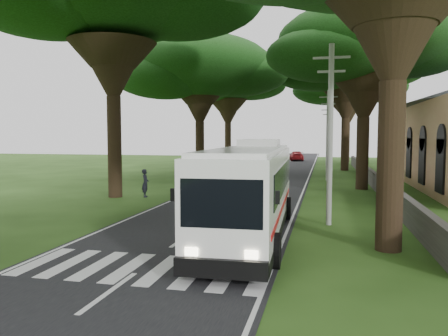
{
  "coord_description": "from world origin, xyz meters",
  "views": [
    {
      "loc": [
        5.3,
        -13.9,
        4.0
      ],
      "look_at": [
        -0.17,
        9.65,
        2.2
      ],
      "focal_mm": 35.0,
      "sensor_mm": 36.0,
      "label": 1
    }
  ],
  "objects_px": {
    "pole_mid": "(328,134)",
    "distant_car_c": "(296,156)",
    "pole_far": "(327,134)",
    "pole_near": "(330,131)",
    "coach_bus": "(251,189)",
    "distant_car_a": "(250,165)",
    "pedestrian": "(145,183)"
  },
  "relations": [
    {
      "from": "coach_bus",
      "to": "distant_car_c",
      "type": "bearing_deg",
      "value": 89.62
    },
    {
      "from": "pole_mid",
      "to": "distant_car_c",
      "type": "height_order",
      "value": "pole_mid"
    },
    {
      "from": "pole_near",
      "to": "distant_car_c",
      "type": "relative_size",
      "value": 1.57
    },
    {
      "from": "distant_car_c",
      "to": "distant_car_a",
      "type": "bearing_deg",
      "value": 71.5
    },
    {
      "from": "pole_far",
      "to": "distant_car_a",
      "type": "relative_size",
      "value": 2.22
    },
    {
      "from": "pole_near",
      "to": "pole_mid",
      "type": "xyz_separation_m",
      "value": [
        0.0,
        20.0,
        0.0
      ]
    },
    {
      "from": "pole_mid",
      "to": "coach_bus",
      "type": "height_order",
      "value": "pole_mid"
    },
    {
      "from": "pole_far",
      "to": "pedestrian",
      "type": "bearing_deg",
      "value": -109.02
    },
    {
      "from": "coach_bus",
      "to": "distant_car_a",
      "type": "height_order",
      "value": "coach_bus"
    },
    {
      "from": "coach_bus",
      "to": "distant_car_c",
      "type": "height_order",
      "value": "coach_bus"
    },
    {
      "from": "distant_car_a",
      "to": "distant_car_c",
      "type": "xyz_separation_m",
      "value": [
        3.8,
        21.78,
        0.13
      ]
    },
    {
      "from": "pedestrian",
      "to": "pole_near",
      "type": "bearing_deg",
      "value": -133.51
    },
    {
      "from": "pole_mid",
      "to": "distant_car_a",
      "type": "relative_size",
      "value": 2.22
    },
    {
      "from": "pole_mid",
      "to": "pole_far",
      "type": "bearing_deg",
      "value": 90.0
    },
    {
      "from": "pole_near",
      "to": "distant_car_a",
      "type": "bearing_deg",
      "value": 106.48
    },
    {
      "from": "coach_bus",
      "to": "pole_near",
      "type": "bearing_deg",
      "value": 42.78
    },
    {
      "from": "pole_far",
      "to": "distant_car_a",
      "type": "xyz_separation_m",
      "value": [
        -8.5,
        -11.28,
        -3.54
      ]
    },
    {
      "from": "pole_mid",
      "to": "pedestrian",
      "type": "bearing_deg",
      "value": -130.43
    },
    {
      "from": "pole_near",
      "to": "coach_bus",
      "type": "bearing_deg",
      "value": -135.05
    },
    {
      "from": "distant_car_a",
      "to": "pole_far",
      "type": "bearing_deg",
      "value": -134.38
    },
    {
      "from": "pole_near",
      "to": "pole_mid",
      "type": "height_order",
      "value": "same"
    },
    {
      "from": "pole_mid",
      "to": "pole_far",
      "type": "height_order",
      "value": "same"
    },
    {
      "from": "pole_mid",
      "to": "coach_bus",
      "type": "distance_m",
      "value": 23.33
    },
    {
      "from": "pole_far",
      "to": "pedestrian",
      "type": "height_order",
      "value": "pole_far"
    },
    {
      "from": "distant_car_a",
      "to": "pole_mid",
      "type": "bearing_deg",
      "value": 126.89
    },
    {
      "from": "pole_mid",
      "to": "distant_car_c",
      "type": "relative_size",
      "value": 1.57
    },
    {
      "from": "pole_far",
      "to": "distant_car_c",
      "type": "distance_m",
      "value": 12.0
    },
    {
      "from": "distant_car_a",
      "to": "distant_car_c",
      "type": "bearing_deg",
      "value": -107.26
    },
    {
      "from": "pole_far",
      "to": "pole_near",
      "type": "bearing_deg",
      "value": -90.0
    },
    {
      "from": "pole_near",
      "to": "distant_car_a",
      "type": "relative_size",
      "value": 2.22
    },
    {
      "from": "coach_bus",
      "to": "distant_car_a",
      "type": "distance_m",
      "value": 32.24
    },
    {
      "from": "distant_car_c",
      "to": "pole_far",
      "type": "bearing_deg",
      "value": 105.5
    }
  ]
}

